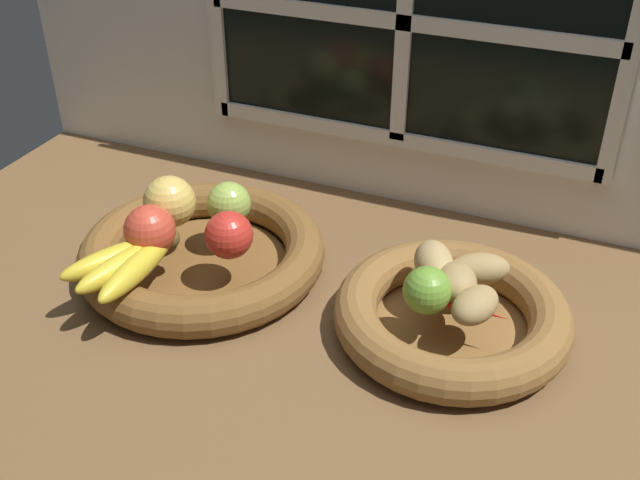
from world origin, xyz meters
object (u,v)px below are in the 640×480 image
Objects in this scene: banana_bunch_front at (128,262)px; potato_oblong at (434,263)px; fruit_bowl_right at (452,315)px; potato_small at (475,305)px; apple_red_right at (229,235)px; potato_back at (479,269)px; apple_golden_left at (170,202)px; apple_red_front at (150,230)px; lime_near at (427,290)px; fruit_bowl_left at (203,253)px; apple_green_back at (229,203)px; potato_large at (456,282)px; chili_pepper at (465,308)px.

banana_bunch_front is 2.14× the size of potato_oblong.
fruit_bowl_right is 4.15× the size of potato_small.
potato_back is at bearing 12.45° from apple_red_right.
apple_golden_left reaches higher than fruit_bowl_right.
banana_bunch_front reaches higher than fruit_bowl_right.
apple_red_front reaches higher than lime_near.
potato_oblong is (38.04, 14.55, 0.79)cm from banana_bunch_front.
apple_golden_left is at bearing 168.78° from fruit_bowl_left.
apple_golden_left is 1.15× the size of apple_red_right.
apple_golden_left is (-5.49, 1.09, 6.94)cm from fruit_bowl_left.
apple_red_front is at bearing -79.03° from apple_golden_left.
apple_green_back is (-4.16, 7.68, -0.11)cm from apple_red_right.
potato_large is at bearing 56.31° from lime_near.
potato_large is at bearing -0.00° from fruit_bowl_left.
potato_oblong reaches higher than potato_back.
chili_pepper is at bearing 155.43° from potato_small.
fruit_bowl_right is 31.91cm from apple_red_right.
fruit_bowl_right is 5.11× the size of lime_near.
apple_red_right is 0.83× the size of potato_oblong.
apple_golden_left is 45.23cm from potato_back.
fruit_bowl_left is 39.85cm from chili_pepper.
lime_near is at bearing -123.69° from fruit_bowl_right.
apple_golden_left reaches higher than potato_small.
fruit_bowl_left is at bearing 180.00° from potato_large.
apple_red_front is at bearing -176.64° from lime_near.
fruit_bowl_right is 6.93cm from potato_small.
banana_bunch_front is at bearing -164.39° from fruit_bowl_right.
apple_green_back is 35.65cm from potato_large.
apple_red_right reaches higher than chili_pepper.
lime_near is (1.05, -6.88, 0.57)cm from potato_oblong.
potato_back is 9.81cm from lime_near.
banana_bunch_front is 2.32× the size of potato_small.
apple_red_front is 1.08× the size of potato_large.
chili_pepper is at bearing -53.06° from fruit_bowl_right.
apple_green_back is at bearing 179.46° from potato_back.
fruit_bowl_left is at bearing 156.37° from apple_red_right.
potato_oblong is 9.36cm from potato_small.
apple_green_back is at bearing 60.68° from apple_red_front.
fruit_bowl_left is at bearing 178.04° from chili_pepper.
apple_red_front is 38.98cm from lime_near.
potato_back is (2.06, 4.54, -0.25)cm from potato_large.
potato_back is 1.07× the size of potato_small.
apple_green_back is at bearing 172.11° from potato_large.
fruit_bowl_right is 43.57cm from apple_golden_left.
banana_bunch_front is at bearing -159.71° from potato_back.
apple_golden_left reaches higher than banana_bunch_front.
potato_small is (45.05, 8.36, 0.34)cm from banana_bunch_front.
apple_golden_left is at bearing 174.59° from potato_small.
apple_red_front is 11.01cm from apple_red_right.
apple_red_front is 0.89× the size of potato_back.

